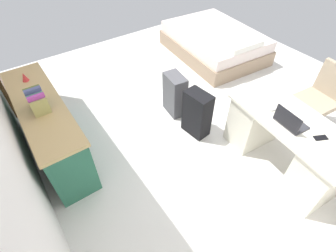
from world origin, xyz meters
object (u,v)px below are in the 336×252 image
(cell_phone_near_laptop, at_px, (321,138))
(figurine_small, at_px, (24,77))
(office_chair, at_px, (318,102))
(bed, at_px, (215,43))
(credenza, at_px, (50,128))
(suitcase_spare_grey, at_px, (175,94))
(laptop, at_px, (290,121))
(computer_mouse, at_px, (273,108))
(suitcase_black, at_px, (197,114))
(desk, at_px, (285,143))

(cell_phone_near_laptop, bearing_deg, figurine_small, 66.29)
(office_chair, distance_m, bed, 2.34)
(credenza, xyz_separation_m, suitcase_spare_grey, (-0.26, -1.71, -0.08))
(cell_phone_near_laptop, bearing_deg, bed, 3.27)
(laptop, xyz_separation_m, cell_phone_near_laptop, (-0.31, -0.11, -0.04))
(cell_phone_near_laptop, bearing_deg, computer_mouse, 30.76)
(suitcase_black, relative_size, cell_phone_near_laptop, 4.84)
(computer_mouse, bearing_deg, suitcase_black, 35.30)
(bed, height_order, computer_mouse, computer_mouse)
(desk, height_order, cell_phone_near_laptop, cell_phone_near_laptop)
(cell_phone_near_laptop, bearing_deg, suitcase_black, 46.46)
(bed, xyz_separation_m, computer_mouse, (-2.24, 1.26, 0.50))
(credenza, relative_size, cell_phone_near_laptop, 13.24)
(desk, height_order, office_chair, office_chair)
(desk, distance_m, laptop, 0.41)
(bed, bearing_deg, laptop, 152.08)
(computer_mouse, bearing_deg, cell_phone_near_laptop, -170.45)
(computer_mouse, height_order, figurine_small, figurine_small)
(office_chair, xyz_separation_m, bed, (2.32, -0.27, -0.18))
(desk, bearing_deg, cell_phone_near_laptop, 178.72)
(laptop, relative_size, figurine_small, 3.00)
(bed, relative_size, cell_phone_near_laptop, 14.76)
(desk, distance_m, cell_phone_near_laptop, 0.46)
(suitcase_spare_grey, relative_size, cell_phone_near_laptop, 4.63)
(cell_phone_near_laptop, bearing_deg, suitcase_spare_grey, 40.69)
(office_chair, distance_m, suitcase_black, 1.64)
(office_chair, height_order, suitcase_black, office_chair)
(desk, height_order, figurine_small, figurine_small)
(figurine_small, bearing_deg, office_chair, -124.61)
(credenza, bearing_deg, office_chair, -117.47)
(bed, bearing_deg, office_chair, 173.24)
(credenza, relative_size, bed, 0.90)
(suitcase_black, distance_m, suitcase_spare_grey, 0.52)
(suitcase_black, bearing_deg, laptop, -166.54)
(suitcase_black, bearing_deg, office_chair, -127.03)
(desk, distance_m, credenza, 2.83)
(credenza, bearing_deg, suitcase_black, -114.76)
(figurine_small, bearing_deg, credenza, -179.83)
(cell_phone_near_laptop, bearing_deg, office_chair, -36.11)
(desk, bearing_deg, office_chair, -78.69)
(suitcase_black, xyz_separation_m, figurine_small, (1.31, 1.70, 0.52))
(desk, bearing_deg, suitcase_spare_grey, 16.70)
(suitcase_black, bearing_deg, bed, -55.17)
(credenza, relative_size, suitcase_spare_grey, 2.86)
(desk, bearing_deg, suitcase_black, 25.10)
(office_chair, distance_m, laptop, 1.12)
(credenza, bearing_deg, computer_mouse, -125.85)
(credenza, bearing_deg, laptop, -130.99)
(credenza, height_order, computer_mouse, credenza)
(suitcase_black, xyz_separation_m, laptop, (-1.01, -0.37, 0.45))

